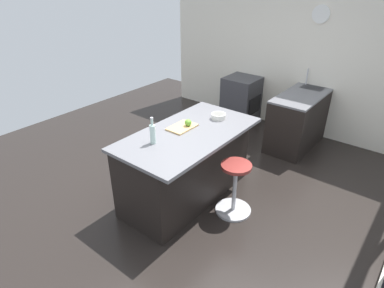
{
  "coord_description": "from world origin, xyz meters",
  "views": [
    {
      "loc": [
        2.76,
        2.29,
        2.67
      ],
      "look_at": [
        0.06,
        0.14,
        0.8
      ],
      "focal_mm": 30.52,
      "sensor_mm": 36.0,
      "label": 1
    }
  ],
  "objects": [
    {
      "name": "oven_range",
      "position": [
        -2.49,
        -0.67,
        0.43
      ],
      "size": [
        0.6,
        0.61,
        0.87
      ],
      "color": "#38383D",
      "rests_on": "ground_plane"
    },
    {
      "name": "fruit_bowl",
      "position": [
        -0.49,
        0.14,
        0.98
      ],
      "size": [
        0.19,
        0.19,
        0.07
      ],
      "color": "silver",
      "rests_on": "kitchen_island"
    },
    {
      "name": "ground_plane",
      "position": [
        0.0,
        0.0,
        0.0
      ],
      "size": [
        7.38,
        7.38,
        0.0
      ],
      "primitive_type": "plane",
      "color": "black"
    },
    {
      "name": "interior_partition_left",
      "position": [
        -2.84,
        0.0,
        1.41
      ],
      "size": [
        0.15,
        4.86,
        2.81
      ],
      "color": "silver",
      "rests_on": "ground_plane"
    },
    {
      "name": "cutting_board",
      "position": [
        0.01,
        -0.05,
        0.95
      ],
      "size": [
        0.36,
        0.24,
        0.02
      ],
      "primitive_type": "cube",
      "color": "tan",
      "rests_on": "kitchen_island"
    },
    {
      "name": "apple_green",
      "position": [
        -0.04,
        0.0,
        1.01
      ],
      "size": [
        0.09,
        0.09,
        0.09
      ],
      "primitive_type": "sphere",
      "color": "#609E2D",
      "rests_on": "cutting_board"
    },
    {
      "name": "kitchen_island",
      "position": [
        0.06,
        0.05,
        0.48
      ],
      "size": [
        1.81,
        0.97,
        0.94
      ],
      "color": "black",
      "rests_on": "ground_plane"
    },
    {
      "name": "stool_by_window",
      "position": [
        -0.05,
        0.71,
        0.32
      ],
      "size": [
        0.44,
        0.44,
        0.68
      ],
      "color": "#B7B7BC",
      "rests_on": "ground_plane"
    },
    {
      "name": "water_bottle",
      "position": [
        0.52,
        -0.04,
        1.07
      ],
      "size": [
        0.06,
        0.06,
        0.31
      ],
      "color": "silver",
      "rests_on": "kitchen_island"
    },
    {
      "name": "sink_cabinet",
      "position": [
        -2.49,
        0.59,
        0.46
      ],
      "size": [
        1.83,
        0.6,
        1.18
      ],
      "color": "black",
      "rests_on": "ground_plane"
    }
  ]
}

